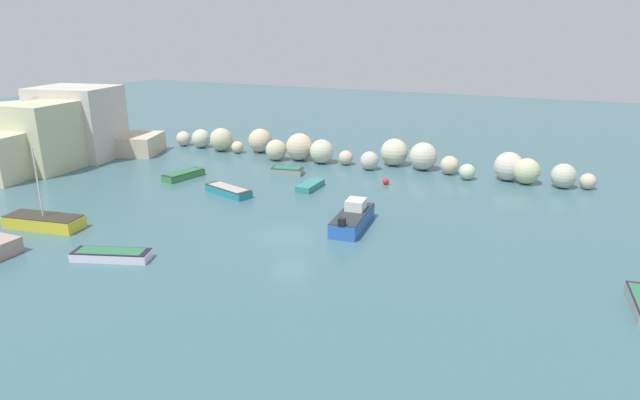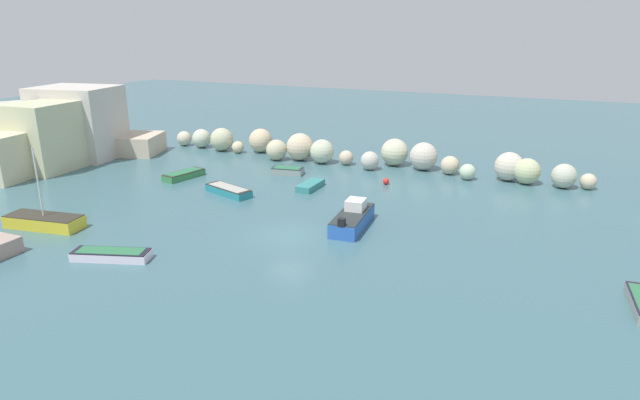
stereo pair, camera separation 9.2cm
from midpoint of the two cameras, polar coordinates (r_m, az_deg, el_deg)
The scene contains 11 objects.
cove_water at distance 34.43m, azimuth -3.22°, elevation -3.81°, with size 160.00×160.00×0.00m, color #3D656E.
cliff_headland_left at distance 60.43m, azimuth -27.81°, elevation 6.09°, with size 21.14×18.68×7.06m.
rock_breakwater at distance 52.08m, azimuth 3.50°, elevation 5.03°, with size 42.15×5.11×2.68m.
channel_buoy at distance 45.73m, azimuth 7.04°, elevation 1.97°, with size 0.55×0.55×0.55m, color red.
moored_boat_0 at distance 48.69m, azimuth -3.39°, elevation 3.12°, with size 2.99×1.85×0.61m.
moored_boat_1 at distance 43.29m, azimuth -9.59°, elevation 1.01°, with size 4.54×2.66×0.62m.
moored_boat_2 at distance 44.23m, azimuth -0.96°, elevation 1.53°, with size 1.27×3.09×0.51m.
moored_boat_3 at distance 39.98m, azimuth -27.04°, elevation -2.01°, with size 5.38×2.59×5.42m.
moored_boat_4 at distance 33.14m, azimuth -21.11°, elevation -5.39°, with size 4.59×2.65×0.56m.
moored_boat_6 at distance 35.78m, azimuth 3.53°, elevation -1.94°, with size 2.23×5.26×1.68m.
moored_boat_7 at distance 48.76m, azimuth -14.13°, elevation 2.61°, with size 2.10×4.01×0.59m.
Camera 2 is at (15.02, -28.25, 12.71)m, focal length 30.30 mm.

